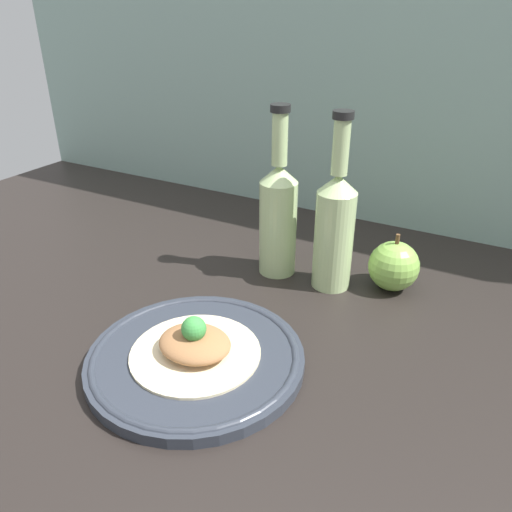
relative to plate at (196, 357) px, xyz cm
name	(u,v)px	position (x,y,z in cm)	size (l,w,h in cm)	color
ground_plane	(214,341)	(-2.12, 7.52, -3.06)	(180.00, 110.00, 4.00)	black
wall_backsplash	(353,25)	(-2.12, 61.02, 38.94)	(180.00, 3.00, 80.00)	#84A399
plate	(196,357)	(0.00, 0.00, 0.00)	(29.74, 29.74, 1.99)	#2D333D
plated_food	(195,345)	(0.00, 0.00, 2.13)	(17.80, 17.80, 5.89)	beige
cider_bottle_left	(276,214)	(-2.58, 28.98, 10.15)	(6.61, 6.61, 29.93)	#B7D18E
cider_bottle_right	(335,226)	(8.34, 28.98, 10.15)	(6.61, 6.61, 29.93)	#B7D18E
apple	(394,266)	(17.99, 32.98, 3.23)	(8.57, 8.57, 10.21)	#84B74C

